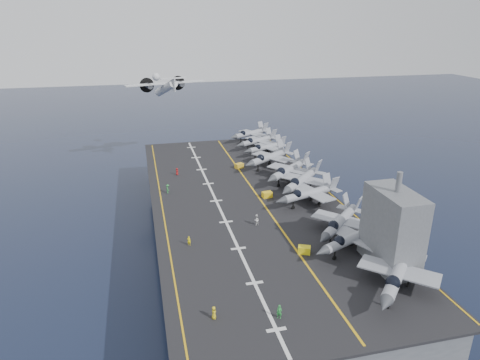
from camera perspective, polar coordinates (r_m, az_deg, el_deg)
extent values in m
plane|color=#142135|center=(93.87, 0.57, -8.29)|extent=(500.00, 500.00, 0.00)
cube|color=#56595E|center=(91.55, 0.58, -5.55)|extent=(36.00, 90.00, 10.00)
cube|color=black|center=(89.37, 0.60, -2.56)|extent=(38.00, 92.00, 0.40)
cube|color=gold|center=(90.00, 2.45, -2.26)|extent=(0.35, 90.00, 0.02)
cube|color=silver|center=(88.13, -3.20, -2.79)|extent=(0.50, 90.00, 0.02)
cube|color=gold|center=(87.07, -10.34, -3.42)|extent=(0.25, 90.00, 0.02)
cube|color=gold|center=(95.14, 11.48, -1.37)|extent=(0.25, 90.00, 0.02)
imported|color=gold|center=(55.79, -3.50, -17.24)|extent=(0.78, 1.09, 1.72)
imported|color=yellow|center=(71.68, -6.82, -8.05)|extent=(1.16, 1.01, 1.63)
imported|color=#298338|center=(92.89, -9.62, -1.16)|extent=(1.03, 1.32, 1.94)
imported|color=#B21919|center=(103.32, -8.40, 1.14)|extent=(1.04, 1.24, 1.76)
imported|color=#268E38|center=(55.91, 5.28, -17.09)|extent=(1.36, 1.22, 1.89)
imported|color=white|center=(77.71, 2.19, -5.33)|extent=(1.47, 1.32, 2.05)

